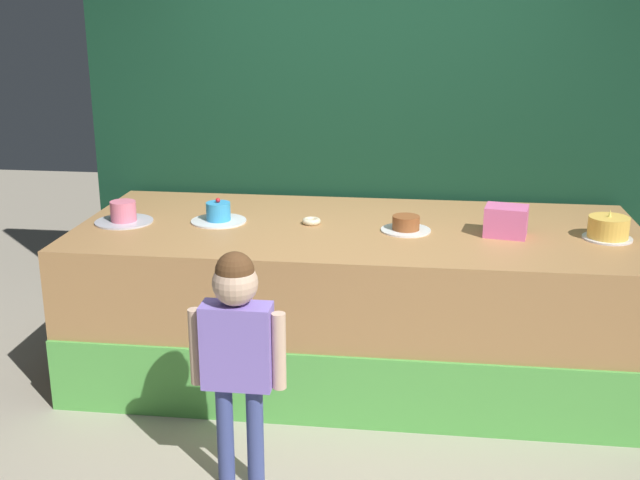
{
  "coord_description": "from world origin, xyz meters",
  "views": [
    {
      "loc": [
        0.33,
        -3.72,
        2.19
      ],
      "look_at": [
        -0.19,
        0.42,
        0.91
      ],
      "focal_mm": 44.27,
      "sensor_mm": 36.0,
      "label": 1
    }
  ],
  "objects": [
    {
      "name": "cake_far_left",
      "position": [
        -1.39,
        0.61,
        0.97
      ],
      "size": [
        0.34,
        0.34,
        0.13
      ],
      "color": "silver",
      "rests_on": "stage_platform"
    },
    {
      "name": "curtain_backdrop",
      "position": [
        0.0,
        1.49,
        1.37
      ],
      "size": [
        3.78,
        0.08,
        2.74
      ],
      "primitive_type": "cube",
      "color": "#113823",
      "rests_on": "ground_plane"
    },
    {
      "name": "stage_platform",
      "position": [
        0.0,
        0.69,
        0.46
      ],
      "size": [
        3.27,
        1.41,
        0.92
      ],
      "color": "#B27F4C",
      "rests_on": "ground_plane"
    },
    {
      "name": "child_figure",
      "position": [
        -0.44,
        -0.56,
        0.74
      ],
      "size": [
        0.44,
        0.2,
        1.15
      ],
      "color": "#3F4C8C",
      "rests_on": "ground_plane"
    },
    {
      "name": "pink_box",
      "position": [
        0.83,
        0.61,
        1.0
      ],
      "size": [
        0.26,
        0.22,
        0.17
      ],
      "primitive_type": "cube",
      "rotation": [
        0.0,
        0.0,
        -0.19
      ],
      "color": "pink",
      "rests_on": "stage_platform"
    },
    {
      "name": "cake_center_left",
      "position": [
        -0.83,
        0.69,
        0.96
      ],
      "size": [
        0.33,
        0.33,
        0.15
      ],
      "color": "white",
      "rests_on": "stage_platform"
    },
    {
      "name": "ground_plane",
      "position": [
        0.0,
        0.0,
        0.0
      ],
      "size": [
        12.0,
        12.0,
        0.0
      ],
      "primitive_type": "plane",
      "color": "#ADA38E"
    },
    {
      "name": "cake_center_right",
      "position": [
        0.28,
        0.63,
        0.95
      ],
      "size": [
        0.29,
        0.29,
        0.09
      ],
      "color": "white",
      "rests_on": "stage_platform"
    },
    {
      "name": "donut",
      "position": [
        -0.28,
        0.71,
        0.93
      ],
      "size": [
        0.11,
        0.11,
        0.03
      ],
      "primitive_type": "torus",
      "color": "beige",
      "rests_on": "stage_platform"
    },
    {
      "name": "cake_far_right",
      "position": [
        1.39,
        0.62,
        0.98
      ],
      "size": [
        0.27,
        0.27,
        0.17
      ],
      "color": "silver",
      "rests_on": "stage_platform"
    }
  ]
}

